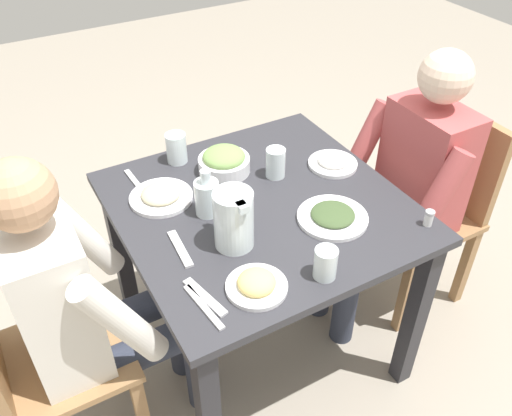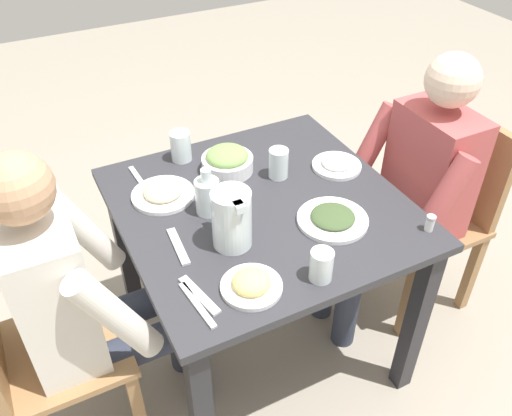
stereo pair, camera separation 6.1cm
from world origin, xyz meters
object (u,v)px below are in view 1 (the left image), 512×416
Objects in this scene: chair_near at (435,200)px; salt_shaker at (429,218)px; chair_far at (32,358)px; plate_fries at (257,284)px; water_glass_far_right at (276,163)px; dining_table at (260,231)px; water_glass_far_left at (325,263)px; diner_near at (404,186)px; plate_dolmas at (333,216)px; plate_yoghurt at (333,162)px; plate_beans at (161,195)px; water_glass_by_pitcher at (176,148)px; water_pitcher at (234,219)px; salad_bowl at (224,161)px; diner_far at (89,301)px; oil_carafe at (207,199)px.

salt_shaker is at bearing 127.11° from chair_near.
chair_near is 1.63m from chair_far.
plate_fries is 1.61× the size of water_glass_far_right.
water_glass_far_left is at bearing 178.88° from dining_table.
diner_near reaches higher than water_glass_far_left.
plate_yoghurt is at bearing -35.89° from plate_dolmas.
chair_near reaches higher than water_glass_far_left.
water_glass_by_pitcher is at bearing -36.34° from plate_beans.
water_glass_far_left is at bearing -147.08° from water_pitcher.
chair_near is 4.78× the size of plate_yoghurt.
diner_near is 0.54m from water_glass_far_right.
water_glass_far_right is (0.15, -0.94, 0.31)m from chair_far.
dining_table is 0.61m from diner_near.
plate_yoghurt is 1.85× the size of water_glass_far_left.
diner_near is at bearing -90.68° from chair_far.
plate_fries is at bearing -171.25° from plate_beans.
water_glass_by_pitcher reaches higher than plate_beans.
salt_shaker reaches higher than plate_fries.
diner_near is at bearing -104.79° from plate_beans.
chair_far reaches higher than plate_beans.
water_glass_far_left is at bearing -170.02° from water_glass_by_pitcher.
salad_bowl reaches higher than plate_dolmas.
plate_fries is at bearing -125.88° from diner_far.
chair_near is at bearing -103.98° from plate_yoghurt.
salad_bowl is 1.71× the size of water_glass_far_right.
plate_dolmas is (-0.15, -0.98, 0.27)m from chair_far.
water_pitcher is at bearing 130.13° from water_glass_far_right.
diner_far is at bearing 89.21° from diner_near.
water_pitcher reaches higher than dining_table.
plate_fries is at bearing 105.42° from chair_near.
dining_table is 0.83m from chair_near.
water_glass_far_right is at bearing -76.33° from oil_carafe.
diner_far is 10.29× the size of water_glass_by_pitcher.
plate_beans is 3.96× the size of salt_shaker.
dining_table is at bearing -1.12° from water_glass_far_left.
water_pitcher is (-0.10, -0.44, 0.21)m from diner_far.
plate_fries is at bearing 126.07° from plate_yoghurt.
plate_fries is 0.82× the size of plate_beans.
salt_shaker is at bearing -124.40° from oil_carafe.
water_glass_far_left is at bearing 164.76° from water_glass_far_right.
water_glass_far_right is 2.01× the size of salt_shaker.
salt_shaker is at bearing 146.68° from diner_near.
oil_carafe is at bearing -83.31° from chair_far.
chair_near is 4.02× the size of plate_beans.
plate_yoghurt is (-0.16, -0.36, -0.03)m from salad_bowl.
oil_carafe reaches higher than water_glass_far_left.
diner_far is at bearing 54.12° from plate_fries.
water_glass_far_left is (-0.35, -0.60, 0.16)m from diner_far.
water_glass_far_left is at bearing -154.32° from plate_beans.
oil_carafe is at bearing 174.37° from water_glass_by_pitcher.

